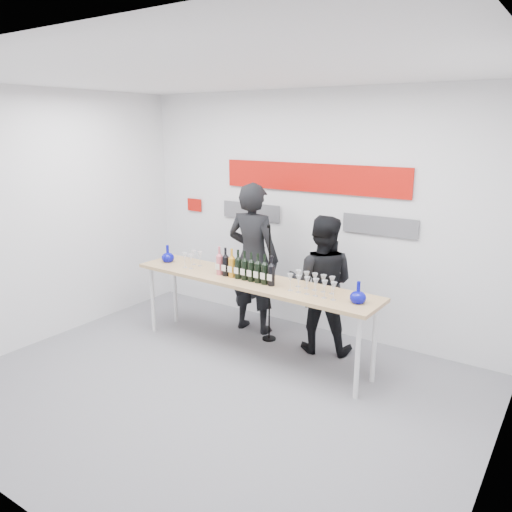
{
  "coord_description": "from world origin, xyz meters",
  "views": [
    {
      "loc": [
        2.88,
        -3.49,
        2.56
      ],
      "look_at": [
        -0.15,
        0.98,
        1.15
      ],
      "focal_mm": 35.0,
      "sensor_mm": 36.0,
      "label": 1
    }
  ],
  "objects_px": {
    "mic_stand": "(269,306)",
    "presenter_left": "(253,258)",
    "tasting_table": "(251,285)",
    "presenter_right": "(321,284)"
  },
  "relations": [
    {
      "from": "mic_stand",
      "to": "presenter_left",
      "type": "bearing_deg",
      "value": 176.77
    },
    {
      "from": "tasting_table",
      "to": "presenter_right",
      "type": "height_order",
      "value": "presenter_right"
    },
    {
      "from": "presenter_left",
      "to": "mic_stand",
      "type": "distance_m",
      "value": 0.63
    },
    {
      "from": "tasting_table",
      "to": "presenter_right",
      "type": "distance_m",
      "value": 0.81
    },
    {
      "from": "presenter_right",
      "to": "mic_stand",
      "type": "xyz_separation_m",
      "value": [
        -0.64,
        -0.1,
        -0.36
      ]
    },
    {
      "from": "tasting_table",
      "to": "presenter_left",
      "type": "relative_size",
      "value": 1.59
    },
    {
      "from": "presenter_right",
      "to": "tasting_table",
      "type": "bearing_deg",
      "value": 24.58
    },
    {
      "from": "presenter_right",
      "to": "mic_stand",
      "type": "height_order",
      "value": "presenter_right"
    },
    {
      "from": "tasting_table",
      "to": "presenter_left",
      "type": "xyz_separation_m",
      "value": [
        -0.39,
        0.6,
        0.12
      ]
    },
    {
      "from": "presenter_left",
      "to": "mic_stand",
      "type": "height_order",
      "value": "presenter_left"
    }
  ]
}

